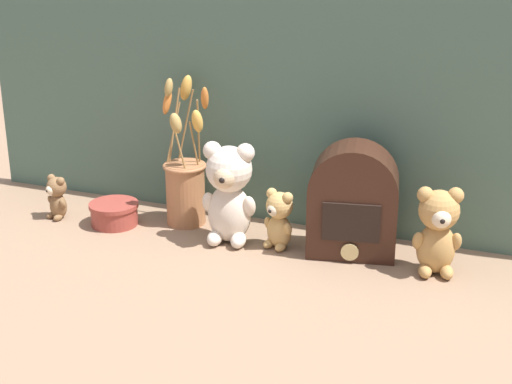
{
  "coord_description": "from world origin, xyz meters",
  "views": [
    {
      "loc": [
        0.59,
        -1.47,
        0.72
      ],
      "look_at": [
        0.0,
        0.02,
        0.12
      ],
      "focal_mm": 55.0,
      "sensor_mm": 36.0,
      "label": 1
    }
  ],
  "objects_px": {
    "teddy_bear_medium": "(438,229)",
    "teddy_bear_tiny": "(57,196)",
    "vintage_radio": "(353,202)",
    "teddy_bear_large": "(229,191)",
    "flower_vase": "(185,182)",
    "teddy_bear_small": "(279,218)",
    "decorative_tin_tall": "(114,214)"
  },
  "relations": [
    {
      "from": "flower_vase",
      "to": "vintage_radio",
      "type": "height_order",
      "value": "flower_vase"
    },
    {
      "from": "teddy_bear_medium",
      "to": "vintage_radio",
      "type": "height_order",
      "value": "vintage_radio"
    },
    {
      "from": "flower_vase",
      "to": "vintage_radio",
      "type": "distance_m",
      "value": 0.41
    },
    {
      "from": "flower_vase",
      "to": "teddy_bear_tiny",
      "type": "bearing_deg",
      "value": -163.67
    },
    {
      "from": "flower_vase",
      "to": "decorative_tin_tall",
      "type": "bearing_deg",
      "value": -153.68
    },
    {
      "from": "vintage_radio",
      "to": "teddy_bear_small",
      "type": "bearing_deg",
      "value": -167.69
    },
    {
      "from": "teddy_bear_large",
      "to": "decorative_tin_tall",
      "type": "bearing_deg",
      "value": -177.76
    },
    {
      "from": "teddy_bear_tiny",
      "to": "flower_vase",
      "type": "distance_m",
      "value": 0.32
    },
    {
      "from": "teddy_bear_small",
      "to": "flower_vase",
      "type": "bearing_deg",
      "value": 167.65
    },
    {
      "from": "teddy_bear_small",
      "to": "teddy_bear_tiny",
      "type": "bearing_deg",
      "value": -176.64
    },
    {
      "from": "teddy_bear_small",
      "to": "vintage_radio",
      "type": "relative_size",
      "value": 0.55
    },
    {
      "from": "teddy_bear_tiny",
      "to": "decorative_tin_tall",
      "type": "height_order",
      "value": "teddy_bear_tiny"
    },
    {
      "from": "teddy_bear_small",
      "to": "decorative_tin_tall",
      "type": "relative_size",
      "value": 1.16
    },
    {
      "from": "vintage_radio",
      "to": "teddy_bear_large",
      "type": "bearing_deg",
      "value": -170.96
    },
    {
      "from": "decorative_tin_tall",
      "to": "teddy_bear_medium",
      "type": "bearing_deg",
      "value": 1.47
    },
    {
      "from": "teddy_bear_medium",
      "to": "decorative_tin_tall",
      "type": "relative_size",
      "value": 1.61
    },
    {
      "from": "decorative_tin_tall",
      "to": "flower_vase",
      "type": "bearing_deg",
      "value": 26.32
    },
    {
      "from": "vintage_radio",
      "to": "decorative_tin_tall",
      "type": "height_order",
      "value": "vintage_radio"
    },
    {
      "from": "teddy_bear_tiny",
      "to": "vintage_radio",
      "type": "height_order",
      "value": "vintage_radio"
    },
    {
      "from": "flower_vase",
      "to": "vintage_radio",
      "type": "relative_size",
      "value": 1.42
    },
    {
      "from": "teddy_bear_large",
      "to": "flower_vase",
      "type": "relative_size",
      "value": 0.67
    },
    {
      "from": "flower_vase",
      "to": "teddy_bear_medium",
      "type": "bearing_deg",
      "value": -5.44
    },
    {
      "from": "teddy_bear_large",
      "to": "teddy_bear_tiny",
      "type": "xyz_separation_m",
      "value": [
        -0.44,
        -0.02,
        -0.06
      ]
    },
    {
      "from": "teddy_bear_medium",
      "to": "vintage_radio",
      "type": "relative_size",
      "value": 0.76
    },
    {
      "from": "teddy_bear_large",
      "to": "vintage_radio",
      "type": "bearing_deg",
      "value": 9.04
    },
    {
      "from": "teddy_bear_small",
      "to": "flower_vase",
      "type": "distance_m",
      "value": 0.26
    },
    {
      "from": "teddy_bear_tiny",
      "to": "flower_vase",
      "type": "relative_size",
      "value": 0.31
    },
    {
      "from": "teddy_bear_large",
      "to": "teddy_bear_medium",
      "type": "distance_m",
      "value": 0.46
    },
    {
      "from": "teddy_bear_medium",
      "to": "teddy_bear_tiny",
      "type": "height_order",
      "value": "teddy_bear_medium"
    },
    {
      "from": "teddy_bear_tiny",
      "to": "vintage_radio",
      "type": "distance_m",
      "value": 0.71
    },
    {
      "from": "teddy_bear_medium",
      "to": "teddy_bear_small",
      "type": "xyz_separation_m",
      "value": [
        -0.34,
        0.0,
        -0.03
      ]
    },
    {
      "from": "teddy_bear_medium",
      "to": "teddy_bear_small",
      "type": "relative_size",
      "value": 1.39
    }
  ]
}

